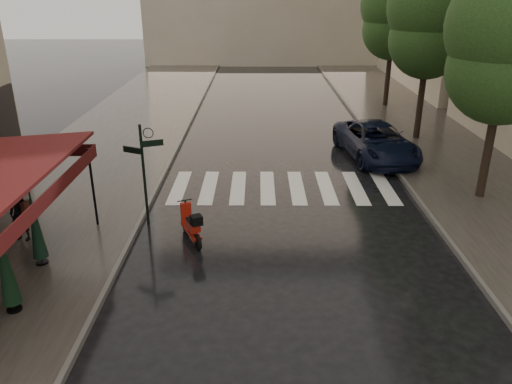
{
  "coord_description": "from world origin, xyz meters",
  "views": [
    {
      "loc": [
        2.11,
        -10.54,
        6.66
      ],
      "look_at": [
        2.05,
        2.18,
        1.4
      ],
      "focal_mm": 35.0,
      "sensor_mm": 36.0,
      "label": 1
    }
  ],
  "objects_px": {
    "pedestrian_with_umbrella": "(14,186)",
    "parasol_back": "(35,225)",
    "scooter": "(192,226)",
    "parasol_front": "(4,263)",
    "parked_car": "(376,141)"
  },
  "relations": [
    {
      "from": "parasol_front",
      "to": "parasol_back",
      "type": "height_order",
      "value": "parasol_front"
    },
    {
      "from": "parked_car",
      "to": "parasol_back",
      "type": "bearing_deg",
      "value": -148.34
    },
    {
      "from": "pedestrian_with_umbrella",
      "to": "scooter",
      "type": "relative_size",
      "value": 1.63
    },
    {
      "from": "scooter",
      "to": "parked_car",
      "type": "height_order",
      "value": "parked_car"
    },
    {
      "from": "parked_car",
      "to": "parasol_front",
      "type": "relative_size",
      "value": 2.33
    },
    {
      "from": "scooter",
      "to": "parasol_front",
      "type": "xyz_separation_m",
      "value": [
        -3.46,
        -3.43,
        0.82
      ]
    },
    {
      "from": "scooter",
      "to": "parasol_front",
      "type": "relative_size",
      "value": 0.67
    },
    {
      "from": "parasol_front",
      "to": "pedestrian_with_umbrella",
      "type": "bearing_deg",
      "value": 110.22
    },
    {
      "from": "pedestrian_with_umbrella",
      "to": "parasol_front",
      "type": "bearing_deg",
      "value": -57.28
    },
    {
      "from": "pedestrian_with_umbrella",
      "to": "scooter",
      "type": "bearing_deg",
      "value": 13.98
    },
    {
      "from": "scooter",
      "to": "parked_car",
      "type": "bearing_deg",
      "value": 23.34
    },
    {
      "from": "scooter",
      "to": "parked_car",
      "type": "distance_m",
      "value": 10.07
    },
    {
      "from": "parasol_front",
      "to": "parasol_back",
      "type": "bearing_deg",
      "value": 95.7
    },
    {
      "from": "pedestrian_with_umbrella",
      "to": "parasol_back",
      "type": "height_order",
      "value": "pedestrian_with_umbrella"
    },
    {
      "from": "pedestrian_with_umbrella",
      "to": "parked_car",
      "type": "distance_m",
      "value": 13.75
    }
  ]
}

